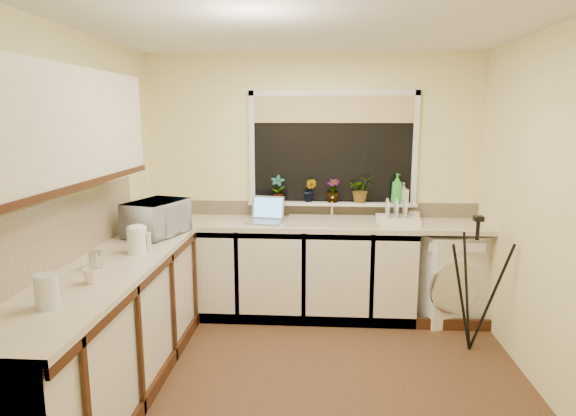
{
  "coord_description": "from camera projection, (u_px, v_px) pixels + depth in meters",
  "views": [
    {
      "loc": [
        0.09,
        -3.28,
        1.87
      ],
      "look_at": [
        -0.17,
        0.55,
        1.15
      ],
      "focal_mm": 30.88,
      "sensor_mm": 36.0,
      "label": 1
    }
  ],
  "objects": [
    {
      "name": "soap_bottle_clear",
      "position": [
        403.0,
        193.0,
        4.69
      ],
      "size": [
        0.09,
        0.09,
        0.2
      ],
      "primitive_type": "imported",
      "rotation": [
        0.0,
        0.0,
        0.03
      ],
      "color": "#999999",
      "rests_on": "windowsill"
    },
    {
      "name": "worktop_left",
      "position": [
        104.0,
        271.0,
        3.2
      ],
      "size": [
        0.6,
        2.4,
        0.04
      ],
      "primitive_type": "cube",
      "color": "beige",
      "rests_on": "base_cabinet_left"
    },
    {
      "name": "tripod",
      "position": [
        474.0,
        284.0,
        3.92
      ],
      "size": [
        0.72,
        0.72,
        1.11
      ],
      "primitive_type": null,
      "rotation": [
        0.0,
        0.0,
        -0.43
      ],
      "color": "black",
      "rests_on": "floor"
    },
    {
      "name": "upper_cabinet",
      "position": [
        59.0,
        128.0,
        2.89
      ],
      "size": [
        0.28,
        1.9,
        0.7
      ],
      "primitive_type": "cube",
      "color": "silver",
      "rests_on": "wall_left"
    },
    {
      "name": "plant_d",
      "position": [
        361.0,
        189.0,
        4.71
      ],
      "size": [
        0.25,
        0.22,
        0.25
      ],
      "primitive_type": "imported",
      "rotation": [
        0.0,
        0.0,
        0.11
      ],
      "color": "#999999",
      "rests_on": "windowsill"
    },
    {
      "name": "sink",
      "position": [
        332.0,
        221.0,
        4.56
      ],
      "size": [
        0.82,
        0.46,
        0.03
      ],
      "primitive_type": "cube",
      "color": "tan",
      "rests_on": "worktop_back"
    },
    {
      "name": "glass_jug",
      "position": [
        47.0,
        291.0,
        2.53
      ],
      "size": [
        0.12,
        0.12,
        0.18
      ],
      "primitive_type": "cylinder",
      "color": "silver",
      "rests_on": "worktop_left"
    },
    {
      "name": "cup_left",
      "position": [
        91.0,
        276.0,
        2.9
      ],
      "size": [
        0.1,
        0.1,
        0.09
      ],
      "primitive_type": "imported",
      "rotation": [
        0.0,
        0.0,
        0.03
      ],
      "color": "beige",
      "rests_on": "worktop_left"
    },
    {
      "name": "ceiling",
      "position": [
        308.0,
        22.0,
        3.12
      ],
      "size": [
        3.2,
        3.2,
        0.0
      ],
      "primitive_type": "plane",
      "rotation": [
        3.14,
        0.0,
        0.0
      ],
      "color": "white",
      "rests_on": "ground"
    },
    {
      "name": "window_blind",
      "position": [
        333.0,
        109.0,
        4.63
      ],
      "size": [
        1.5,
        0.02,
        0.25
      ],
      "primitive_type": "cube",
      "color": "tan",
      "rests_on": "wall_back"
    },
    {
      "name": "wall_left",
      "position": [
        78.0,
        209.0,
        3.45
      ],
      "size": [
        0.0,
        3.0,
        3.0
      ],
      "primitive_type": "plane",
      "rotation": [
        1.57,
        0.0,
        1.57
      ],
      "color": "#FFF4AA",
      "rests_on": "ground"
    },
    {
      "name": "wall_front",
      "position": [
        295.0,
        289.0,
        1.87
      ],
      "size": [
        3.2,
        0.0,
        3.2
      ],
      "primitive_type": "plane",
      "rotation": [
        -1.57,
        0.0,
        0.0
      ],
      "color": "#FFF4AA",
      "rests_on": "ground"
    },
    {
      "name": "microwave",
      "position": [
        157.0,
        218.0,
        4.05
      ],
      "size": [
        0.49,
        0.59,
        0.28
      ],
      "primitive_type": "imported",
      "rotation": [
        0.0,
        0.0,
        1.26
      ],
      "color": "white",
      "rests_on": "worktop_left"
    },
    {
      "name": "base_cabinet_left",
      "position": [
        109.0,
        336.0,
        3.28
      ],
      "size": [
        0.54,
        2.4,
        0.86
      ],
      "primitive_type": "cube",
      "color": "silver",
      "rests_on": "floor"
    },
    {
      "name": "splashback_left",
      "position": [
        58.0,
        234.0,
        3.17
      ],
      "size": [
        0.02,
        2.4,
        0.45
      ],
      "primitive_type": "cube",
      "color": "beige",
      "rests_on": "wall_left"
    },
    {
      "name": "kettle",
      "position": [
        137.0,
        240.0,
        3.53
      ],
      "size": [
        0.14,
        0.14,
        0.18
      ],
      "primitive_type": "cylinder",
      "color": "white",
      "rests_on": "worktop_left"
    },
    {
      "name": "cup_back",
      "position": [
        414.0,
        216.0,
        4.61
      ],
      "size": [
        0.13,
        0.13,
        0.09
      ],
      "primitive_type": "imported",
      "rotation": [
        0.0,
        0.0,
        -0.15
      ],
      "color": "beige",
      "rests_on": "worktop_back"
    },
    {
      "name": "worktop_back",
      "position": [
        310.0,
        224.0,
        4.58
      ],
      "size": [
        3.2,
        0.6,
        0.04
      ],
      "primitive_type": "cube",
      "color": "beige",
      "rests_on": "base_cabinet_back"
    },
    {
      "name": "plant_c",
      "position": [
        333.0,
        190.0,
        4.72
      ],
      "size": [
        0.16,
        0.16,
        0.23
      ],
      "primitive_type": "imported",
      "rotation": [
        0.0,
        0.0,
        -0.35
      ],
      "color": "#999999",
      "rests_on": "windowsill"
    },
    {
      "name": "faucet",
      "position": [
        332.0,
        206.0,
        4.72
      ],
      "size": [
        0.03,
        0.03,
        0.24
      ],
      "primitive_type": "cylinder",
      "color": "silver",
      "rests_on": "worktop_back"
    },
    {
      "name": "wall_back",
      "position": [
        311.0,
        183.0,
        4.81
      ],
      "size": [
        3.2,
        0.0,
        3.2
      ],
      "primitive_type": "plane",
      "rotation": [
        1.57,
        0.0,
        0.0
      ],
      "color": "#FFF4AA",
      "rests_on": "ground"
    },
    {
      "name": "washing_machine",
      "position": [
        446.0,
        275.0,
        4.61
      ],
      "size": [
        0.73,
        0.72,
        0.82
      ],
      "primitive_type": "cube",
      "rotation": [
        0.0,
        0.0,
        0.33
      ],
      "color": "white",
      "rests_on": "floor"
    },
    {
      "name": "wall_right",
      "position": [
        551.0,
        216.0,
        3.24
      ],
      "size": [
        0.0,
        3.0,
        3.0
      ],
      "primitive_type": "plane",
      "rotation": [
        1.57,
        0.0,
        -1.57
      ],
      "color": "#FFF4AA",
      "rests_on": "ground"
    },
    {
      "name": "windowsill",
      "position": [
        332.0,
        203.0,
        4.77
      ],
      "size": [
        1.6,
        0.14,
        0.03
      ],
      "primitive_type": "cube",
      "color": "white",
      "rests_on": "wall_back"
    },
    {
      "name": "window_glass",
      "position": [
        333.0,
        149.0,
        4.72
      ],
      "size": [
        1.5,
        0.02,
        1.0
      ],
      "primitive_type": "cube",
      "color": "black",
      "rests_on": "wall_back"
    },
    {
      "name": "plant_a",
      "position": [
        278.0,
        188.0,
        4.75
      ],
      "size": [
        0.14,
        0.09,
        0.26
      ],
      "primitive_type": "imported",
      "rotation": [
        0.0,
        0.0,
        -0.01
      ],
      "color": "#999999",
      "rests_on": "windowsill"
    },
    {
      "name": "base_cabinet_back",
      "position": [
        276.0,
        270.0,
        4.69
      ],
      "size": [
        2.55,
        0.6,
        0.86
      ],
      "primitive_type": "cube",
      "color": "silver",
      "rests_on": "floor"
    },
    {
      "name": "dish_rack",
      "position": [
        398.0,
        220.0,
        4.52
      ],
      "size": [
        0.42,
        0.33,
        0.06
      ],
      "primitive_type": "cube",
      "rotation": [
        0.0,
        0.0,
        -0.09
      ],
      "color": "#ECE7CC",
      "rests_on": "worktop_back"
    },
    {
      "name": "splashback_back",
      "position": [
        311.0,
        209.0,
        4.85
      ],
      "size": [
        3.2,
        0.02,
        0.14
      ],
      "primitive_type": "cube",
      "color": "beige",
      "rests_on": "wall_back"
    },
    {
      "name": "steel_jar",
      "position": [
        96.0,
        260.0,
        3.17
      ],
      "size": [
        0.08,
        0.08,
        0.11
      ],
      "primitive_type": "cylinder",
      "color": "silver",
      "rests_on": "worktop_left"
    },
    {
      "name": "floor",
      "position": [
        306.0,
        379.0,
        3.57
      ],
      "size": [
        3.2,
        3.2,
        0.0
      ],
      "primitive_type": "plane",
      "color": "brown",
      "rests_on": "ground"
    },
    {
      "name": "laptop",
      "position": [
        266.0,
        215.0,
        4.57
      ],
      "size": [
        0.35,
        0.32,
        0.23
      ],
      "rotation": [
        0.0,
        0.0,
        -0.19
      ],
      "color": "#95949C",
      "rests_on": "worktop_back"
    },
    {
      "name": "soap_bottle_green",
      "position": [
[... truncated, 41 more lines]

